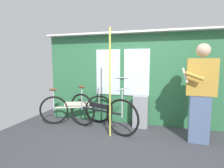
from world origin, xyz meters
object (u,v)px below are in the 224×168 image
bicycle_near_door (100,112)px  handrail_pole (110,83)px  passenger_reading_newspaper (200,91)px  bicycle_leaning_behind (76,108)px  trash_bin_by_wall (141,111)px

bicycle_near_door → handrail_pole: size_ratio=0.83×
passenger_reading_newspaper → handrail_pole: size_ratio=0.85×
bicycle_near_door → passenger_reading_newspaper: bearing=16.3°
bicycle_leaning_behind → trash_bin_by_wall: (1.53, 0.18, -0.00)m
bicycle_near_door → trash_bin_by_wall: bicycle_near_door is taller
passenger_reading_newspaper → trash_bin_by_wall: bearing=-20.8°
bicycle_leaning_behind → trash_bin_by_wall: size_ratio=2.29×
bicycle_near_door → handrail_pole: 0.76m
bicycle_near_door → bicycle_leaning_behind: 0.76m
bicycle_near_door → bicycle_leaning_behind: bearing=176.9°
bicycle_near_door → passenger_reading_newspaper: passenger_reading_newspaper is taller
passenger_reading_newspaper → trash_bin_by_wall: size_ratio=2.50×
passenger_reading_newspaper → trash_bin_by_wall: passenger_reading_newspaper is taller
handrail_pole → trash_bin_by_wall: bearing=52.8°
bicycle_near_door → passenger_reading_newspaper: (1.94, -0.06, 0.55)m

